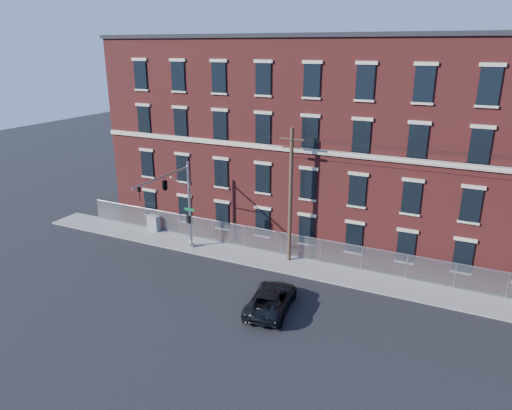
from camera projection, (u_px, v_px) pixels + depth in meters
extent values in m
plane|color=black|center=(230.00, 288.00, 31.61)|extent=(140.00, 140.00, 0.00)
cube|color=gray|center=(427.00, 292.00, 30.93)|extent=(65.00, 3.00, 0.12)
cube|color=maroon|center=(453.00, 148.00, 36.06)|extent=(55.00, 14.00, 16.00)
cube|color=black|center=(468.00, 35.00, 33.44)|extent=(55.30, 14.30, 0.30)
cube|color=beige|center=(445.00, 164.00, 29.92)|extent=(55.00, 0.18, 0.35)
cube|color=black|center=(150.00, 203.00, 41.68)|extent=(1.20, 0.10, 2.20)
cube|color=black|center=(147.00, 164.00, 40.52)|extent=(1.20, 0.10, 2.20)
cube|color=black|center=(144.00, 120.00, 39.30)|extent=(1.20, 0.10, 2.20)
cube|color=black|center=(140.00, 75.00, 38.14)|extent=(1.20, 0.10, 2.20)
cube|color=black|center=(185.00, 209.00, 40.18)|extent=(1.20, 0.10, 2.20)
cube|color=black|center=(183.00, 168.00, 39.02)|extent=(1.20, 0.10, 2.20)
cube|color=black|center=(180.00, 123.00, 37.80)|extent=(1.20, 0.10, 2.20)
cube|color=black|center=(178.00, 76.00, 36.64)|extent=(1.20, 0.10, 2.20)
cube|color=black|center=(222.00, 216.00, 38.67)|extent=(1.20, 0.10, 2.20)
cube|color=black|center=(221.00, 173.00, 37.51)|extent=(1.20, 0.10, 2.20)
cube|color=black|center=(220.00, 126.00, 36.29)|extent=(1.20, 0.10, 2.20)
cube|color=black|center=(219.00, 78.00, 35.13)|extent=(1.20, 0.10, 2.20)
cube|color=black|center=(263.00, 222.00, 37.17)|extent=(1.20, 0.10, 2.20)
cube|color=black|center=(263.00, 179.00, 36.01)|extent=(1.20, 0.10, 2.20)
cube|color=black|center=(263.00, 129.00, 34.79)|extent=(1.20, 0.10, 2.20)
cube|color=black|center=(263.00, 79.00, 33.63)|extent=(1.20, 0.10, 2.20)
cube|color=black|center=(306.00, 230.00, 35.66)|extent=(1.20, 0.10, 2.20)
cube|color=black|center=(308.00, 184.00, 34.50)|extent=(1.20, 0.10, 2.20)
cube|color=black|center=(310.00, 133.00, 33.28)|extent=(1.20, 0.10, 2.20)
cube|color=black|center=(312.00, 81.00, 32.12)|extent=(1.20, 0.10, 2.20)
cube|color=black|center=(354.00, 238.00, 34.16)|extent=(1.20, 0.10, 2.20)
cube|color=black|center=(357.00, 191.00, 33.00)|extent=(1.20, 0.10, 2.20)
cube|color=black|center=(361.00, 137.00, 31.78)|extent=(1.20, 0.10, 2.20)
cube|color=black|center=(365.00, 82.00, 30.62)|extent=(1.20, 0.10, 2.20)
cube|color=black|center=(406.00, 247.00, 32.65)|extent=(1.20, 0.10, 2.20)
cube|color=black|center=(411.00, 198.00, 31.49)|extent=(1.20, 0.10, 2.20)
cube|color=black|center=(418.00, 142.00, 30.27)|extent=(1.20, 0.10, 2.20)
cube|color=black|center=(424.00, 84.00, 29.11)|extent=(1.20, 0.10, 2.20)
cube|color=black|center=(463.00, 257.00, 31.15)|extent=(1.20, 0.10, 2.20)
cube|color=black|center=(471.00, 205.00, 29.99)|extent=(1.20, 0.10, 2.20)
cube|color=black|center=(480.00, 147.00, 28.77)|extent=(1.20, 0.10, 2.20)
cube|color=black|center=(489.00, 86.00, 27.61)|extent=(1.20, 0.10, 2.20)
cube|color=#A5A8AD|center=(431.00, 271.00, 31.73)|extent=(59.00, 0.02, 1.80)
cylinder|color=#9EA0A5|center=(432.00, 259.00, 31.44)|extent=(59.00, 0.04, 0.04)
cylinder|color=#9EA0A5|center=(98.00, 209.00, 43.84)|extent=(0.06, 0.06, 1.85)
cylinder|color=#9EA0A5|center=(124.00, 214.00, 42.57)|extent=(0.06, 0.06, 1.85)
cylinder|color=#9EA0A5|center=(152.00, 219.00, 41.29)|extent=(0.06, 0.06, 1.85)
cylinder|color=#9EA0A5|center=(181.00, 224.00, 40.02)|extent=(0.06, 0.06, 1.85)
cylinder|color=#9EA0A5|center=(213.00, 230.00, 38.74)|extent=(0.06, 0.06, 1.85)
cylinder|color=#9EA0A5|center=(246.00, 237.00, 37.47)|extent=(0.06, 0.06, 1.85)
cylinder|color=#9EA0A5|center=(282.00, 243.00, 36.19)|extent=(0.06, 0.06, 1.85)
cylinder|color=#9EA0A5|center=(321.00, 251.00, 34.92)|extent=(0.06, 0.06, 1.85)
cylinder|color=#9EA0A5|center=(362.00, 258.00, 33.64)|extent=(0.06, 0.06, 1.85)
cylinder|color=#9EA0A5|center=(407.00, 267.00, 32.37)|extent=(0.06, 0.06, 1.85)
cylinder|color=#9EA0A5|center=(455.00, 276.00, 31.10)|extent=(0.06, 0.06, 1.85)
cylinder|color=#9EA0A5|center=(508.00, 286.00, 29.82)|extent=(0.06, 0.06, 1.85)
cylinder|color=#9EA0A5|center=(190.00, 205.00, 36.75)|extent=(0.22, 0.22, 7.00)
cylinder|color=#9EA0A5|center=(192.00, 244.00, 37.81)|extent=(0.50, 0.50, 0.40)
cylinder|color=#9EA0A5|center=(162.00, 177.00, 32.98)|extent=(0.14, 6.50, 0.14)
cylinder|color=#9EA0A5|center=(180.00, 183.00, 35.05)|extent=(0.08, 2.18, 1.56)
cube|color=#0C592D|center=(189.00, 210.00, 36.70)|extent=(0.90, 0.03, 0.22)
cube|color=black|center=(189.00, 219.00, 36.89)|extent=(0.25, 0.25, 0.60)
imported|color=black|center=(139.00, 194.00, 30.98)|extent=(0.16, 0.20, 1.00)
imported|color=black|center=(165.00, 184.00, 33.37)|extent=(0.53, 2.48, 1.00)
cylinder|color=#473323|center=(290.00, 197.00, 33.92)|extent=(0.28, 0.28, 10.00)
cube|color=#473323|center=(292.00, 139.00, 32.57)|extent=(1.80, 0.12, 0.12)
cube|color=#473323|center=(292.00, 148.00, 32.76)|extent=(1.40, 0.12, 0.12)
imported|color=black|center=(271.00, 299.00, 28.85)|extent=(3.04, 5.41, 1.43)
cube|color=gray|center=(154.00, 223.00, 40.93)|extent=(1.14, 0.66, 1.36)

